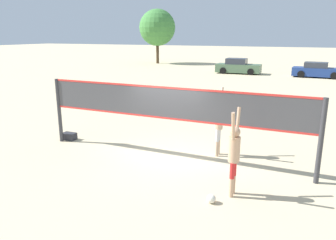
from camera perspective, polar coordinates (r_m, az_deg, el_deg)
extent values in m
plane|color=beige|center=(10.72, 0.00, -6.71)|extent=(200.00, 200.00, 0.00)
cylinder|color=#38383D|center=(12.74, -18.42, 1.55)|extent=(0.14, 0.14, 2.36)
cylinder|color=#38383D|center=(9.52, 25.06, -3.45)|extent=(0.14, 0.14, 2.36)
cube|color=#47474C|center=(10.19, 0.00, 2.96)|extent=(8.68, 0.02, 1.03)
cube|color=red|center=(10.10, 0.00, 5.66)|extent=(8.68, 0.03, 0.06)
cube|color=red|center=(10.30, 0.00, 0.31)|extent=(8.68, 0.03, 0.06)
cylinder|color=tan|center=(8.40, 10.96, -11.48)|extent=(0.11, 0.11, 0.49)
cylinder|color=red|center=(8.21, 11.12, -8.67)|extent=(0.12, 0.12, 0.40)
cylinder|color=tan|center=(8.58, 11.28, -10.93)|extent=(0.11, 0.11, 0.49)
cylinder|color=red|center=(8.40, 11.44, -8.16)|extent=(0.12, 0.12, 0.40)
cylinder|color=tan|center=(8.12, 11.46, -5.03)|extent=(0.28, 0.28, 0.64)
sphere|color=tan|center=(7.98, 11.62, -2.04)|extent=(0.25, 0.25, 0.25)
cylinder|color=tan|center=(7.70, 11.29, -1.14)|extent=(0.08, 0.23, 0.71)
cylinder|color=tan|center=(8.16, 12.07, -0.28)|extent=(0.08, 0.23, 0.71)
cylinder|color=beige|center=(11.14, 8.76, -4.66)|extent=(0.11, 0.11, 0.50)
cylinder|color=white|center=(11.00, 8.86, -2.41)|extent=(0.12, 0.12, 0.41)
cylinder|color=beige|center=(10.96, 8.48, -4.98)|extent=(0.11, 0.11, 0.50)
cylinder|color=white|center=(10.82, 8.57, -2.70)|extent=(0.12, 0.12, 0.41)
cylinder|color=beige|center=(10.76, 8.82, 0.14)|extent=(0.28, 0.28, 0.65)
sphere|color=beige|center=(10.66, 8.92, 2.49)|extent=(0.25, 0.25, 0.25)
cylinder|color=beige|center=(10.85, 9.31, 3.76)|extent=(0.08, 0.23, 0.73)
cylinder|color=beige|center=(10.39, 8.60, 3.30)|extent=(0.08, 0.23, 0.73)
sphere|color=silver|center=(8.11, 7.55, -13.43)|extent=(0.22, 0.22, 0.22)
cube|color=#2D2D33|center=(13.10, -16.81, -2.72)|extent=(0.51, 0.33, 0.26)
cube|color=navy|center=(33.67, 24.65, 7.62)|extent=(4.52, 1.88, 0.77)
cube|color=#2D333D|center=(33.62, 24.39, 8.73)|extent=(2.07, 1.64, 0.50)
cylinder|color=black|center=(34.48, 26.98, 7.17)|extent=(0.65, 0.25, 0.64)
cylinder|color=black|center=(32.87, 26.97, 6.88)|extent=(0.65, 0.25, 0.64)
cylinder|color=black|center=(34.56, 22.38, 7.68)|extent=(0.65, 0.25, 0.64)
cylinder|color=black|center=(32.96, 22.15, 7.41)|extent=(0.65, 0.25, 0.64)
cube|color=#4C6B4C|center=(34.53, 12.16, 8.82)|extent=(4.48, 1.89, 0.83)
cube|color=#2D333D|center=(34.51, 11.85, 10.00)|extent=(2.04, 1.68, 0.57)
cylinder|color=black|center=(35.16, 14.62, 8.41)|extent=(0.65, 0.24, 0.64)
cylinder|color=black|center=(33.50, 14.19, 8.14)|extent=(0.65, 0.24, 0.64)
cylinder|color=black|center=(35.65, 10.20, 8.73)|extent=(0.65, 0.24, 0.64)
cylinder|color=black|center=(34.01, 9.57, 8.48)|extent=(0.65, 0.24, 0.64)
cylinder|color=#4C3823|center=(45.67, -1.83, 11.98)|extent=(0.39, 0.39, 3.43)
sphere|color=#42843D|center=(45.62, -1.87, 15.80)|extent=(4.84, 4.84, 4.84)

